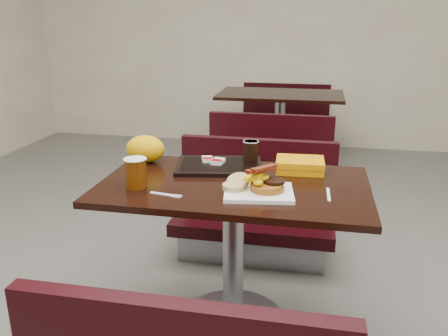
% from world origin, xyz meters
% --- Properties ---
extents(floor, '(6.00, 7.00, 0.01)m').
position_xyz_m(floor, '(0.00, 0.00, 0.00)').
color(floor, slate).
rests_on(floor, ground).
extents(wall_back, '(6.00, 0.01, 2.80)m').
position_xyz_m(wall_back, '(0.00, 3.50, 1.40)').
color(wall_back, '#EEE4C2').
rests_on(wall_back, ground).
extents(table_near, '(1.20, 0.70, 0.75)m').
position_xyz_m(table_near, '(0.00, 0.00, 0.38)').
color(table_near, black).
rests_on(table_near, floor).
extents(bench_near_n, '(1.00, 0.46, 0.72)m').
position_xyz_m(bench_near_n, '(0.00, 0.70, 0.36)').
color(bench_near_n, black).
rests_on(bench_near_n, floor).
extents(table_far, '(1.20, 0.70, 0.75)m').
position_xyz_m(table_far, '(0.00, 2.60, 0.38)').
color(table_far, black).
rests_on(table_far, floor).
extents(bench_far_s, '(1.00, 0.46, 0.72)m').
position_xyz_m(bench_far_s, '(0.00, 1.90, 0.36)').
color(bench_far_s, black).
rests_on(bench_far_s, floor).
extents(bench_far_n, '(1.00, 0.46, 0.72)m').
position_xyz_m(bench_far_n, '(0.00, 3.30, 0.36)').
color(bench_far_n, black).
rests_on(bench_far_n, floor).
extents(platter, '(0.31, 0.26, 0.02)m').
position_xyz_m(platter, '(0.13, -0.12, 0.76)').
color(platter, white).
rests_on(platter, table_near).
extents(pancake_stack, '(0.17, 0.17, 0.03)m').
position_xyz_m(pancake_stack, '(0.16, -0.10, 0.78)').
color(pancake_stack, '#A7501B').
rests_on(pancake_stack, platter).
extents(sausage_patty, '(0.11, 0.11, 0.01)m').
position_xyz_m(sausage_patty, '(0.19, -0.09, 0.80)').
color(sausage_patty, black).
rests_on(sausage_patty, pancake_stack).
extents(scrambled_eggs, '(0.11, 0.10, 0.05)m').
position_xyz_m(scrambled_eggs, '(0.12, -0.11, 0.82)').
color(scrambled_eggs, '#F3B604').
rests_on(scrambled_eggs, pancake_stack).
extents(bacon_strips, '(0.16, 0.17, 0.01)m').
position_xyz_m(bacon_strips, '(0.13, -0.10, 0.86)').
color(bacon_strips, '#430C04').
rests_on(bacon_strips, scrambled_eggs).
extents(muffin_bottom, '(0.12, 0.12, 0.02)m').
position_xyz_m(muffin_bottom, '(0.02, -0.12, 0.78)').
color(muffin_bottom, tan).
rests_on(muffin_bottom, platter).
extents(muffin_top, '(0.12, 0.12, 0.06)m').
position_xyz_m(muffin_top, '(0.03, -0.08, 0.79)').
color(muffin_top, tan).
rests_on(muffin_top, platter).
extents(coffee_cup_near, '(0.11, 0.11, 0.13)m').
position_xyz_m(coffee_cup_near, '(-0.41, -0.13, 0.82)').
color(coffee_cup_near, '#813B04').
rests_on(coffee_cup_near, table_near).
extents(fork, '(0.15, 0.05, 0.00)m').
position_xyz_m(fork, '(-0.27, -0.20, 0.75)').
color(fork, white).
rests_on(fork, table_near).
extents(knife, '(0.02, 0.15, 0.00)m').
position_xyz_m(knife, '(0.42, -0.06, 0.75)').
color(knife, white).
rests_on(knife, table_near).
extents(condiment_syrup, '(0.06, 0.05, 0.01)m').
position_xyz_m(condiment_syrup, '(-0.18, 0.09, 0.76)').
color(condiment_syrup, '#AC5F07').
rests_on(condiment_syrup, table_near).
extents(condiment_ketchup, '(0.04, 0.04, 0.01)m').
position_xyz_m(condiment_ketchup, '(0.01, 0.10, 0.75)').
color(condiment_ketchup, '#8C0504').
rests_on(condiment_ketchup, table_near).
extents(tray, '(0.46, 0.36, 0.02)m').
position_xyz_m(tray, '(-0.11, 0.20, 0.76)').
color(tray, black).
rests_on(tray, table_near).
extents(hashbrown_sleeve_left, '(0.07, 0.08, 0.02)m').
position_xyz_m(hashbrown_sleeve_left, '(-0.18, 0.24, 0.78)').
color(hashbrown_sleeve_left, silver).
rests_on(hashbrown_sleeve_left, tray).
extents(hashbrown_sleeve_right, '(0.06, 0.08, 0.02)m').
position_xyz_m(hashbrown_sleeve_right, '(-0.12, 0.21, 0.78)').
color(hashbrown_sleeve_right, silver).
rests_on(hashbrown_sleeve_right, tray).
extents(coffee_cup_far, '(0.08, 0.08, 0.10)m').
position_xyz_m(coffee_cup_far, '(0.03, 0.29, 0.82)').
color(coffee_cup_far, black).
rests_on(coffee_cup_far, tray).
extents(clamshell, '(0.24, 0.18, 0.06)m').
position_xyz_m(clamshell, '(0.28, 0.23, 0.78)').
color(clamshell, orange).
rests_on(clamshell, table_near).
extents(paper_bag, '(0.24, 0.22, 0.14)m').
position_xyz_m(paper_bag, '(-0.50, 0.23, 0.82)').
color(paper_bag, orange).
rests_on(paper_bag, table_near).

